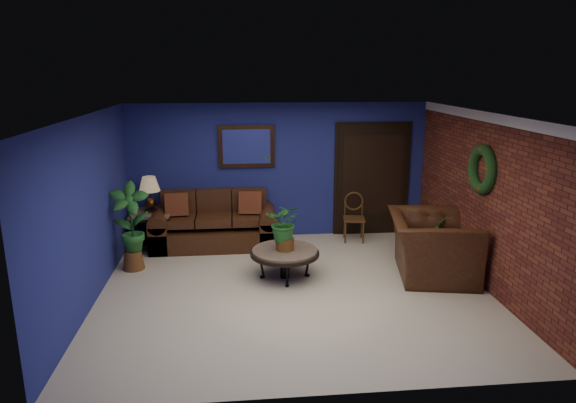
{
  "coord_description": "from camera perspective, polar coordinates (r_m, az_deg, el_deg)",
  "views": [
    {
      "loc": [
        -0.78,
        -6.8,
        3.08
      ],
      "look_at": [
        -0.04,
        0.55,
        1.17
      ],
      "focal_mm": 32.0,
      "sensor_mm": 36.0,
      "label": 1
    }
  ],
  "objects": [
    {
      "name": "coffee_table",
      "position": [
        7.77,
        -0.36,
        -5.76
      ],
      "size": [
        1.04,
        1.04,
        0.45
      ],
      "rotation": [
        0.0,
        0.0,
        -0.32
      ],
      "color": "#55504A",
      "rests_on": "ground"
    },
    {
      "name": "armchair",
      "position": [
        8.14,
        15.71,
        -4.79
      ],
      "size": [
        1.5,
        1.65,
        0.93
      ],
      "primitive_type": "imported",
      "rotation": [
        0.0,
        0.0,
        1.38
      ],
      "color": "#452713",
      "rests_on": "ground"
    },
    {
      "name": "closet_door",
      "position": [
        9.82,
        9.29,
        2.38
      ],
      "size": [
        1.44,
        0.06,
        2.18
      ],
      "primitive_type": "cube",
      "color": "black",
      "rests_on": "wall_back"
    },
    {
      "name": "wreath",
      "position": [
        7.8,
        20.77,
        3.37
      ],
      "size": [
        0.16,
        0.72,
        0.72
      ],
      "primitive_type": "torus",
      "rotation": [
        0.0,
        1.57,
        0.0
      ],
      "color": "black",
      "rests_on": "wall_right_brick"
    },
    {
      "name": "floor_plant",
      "position": [
        8.6,
        15.93,
        -4.22
      ],
      "size": [
        0.42,
        0.37,
        0.78
      ],
      "color": "brown",
      "rests_on": "ground"
    },
    {
      "name": "end_table",
      "position": [
        9.34,
        -14.91,
        -2.0
      ],
      "size": [
        0.72,
        0.72,
        0.66
      ],
      "color": "#55504A",
      "rests_on": "ground"
    },
    {
      "name": "side_chair",
      "position": [
        9.52,
        7.34,
        -1.33
      ],
      "size": [
        0.43,
        0.43,
        0.89
      ],
      "rotation": [
        0.0,
        0.0,
        -0.15
      ],
      "color": "#513417",
      "rests_on": "ground"
    },
    {
      "name": "wall_left",
      "position": [
        7.31,
        -21.2,
        -0.99
      ],
      "size": [
        0.04,
        5.0,
        2.5
      ],
      "primitive_type": "cube",
      "color": "navy",
      "rests_on": "ground"
    },
    {
      "name": "coffee_plant",
      "position": [
        7.62,
        -0.36,
        -2.56
      ],
      "size": [
        0.65,
        0.6,
        0.72
      ],
      "color": "brown",
      "rests_on": "coffee_table"
    },
    {
      "name": "tall_plant",
      "position": [
        8.34,
        -17.09,
        -2.35
      ],
      "size": [
        0.63,
        0.44,
        1.4
      ],
      "color": "brown",
      "rests_on": "ground"
    },
    {
      "name": "table_lamp",
      "position": [
        9.21,
        -15.13,
        1.24
      ],
      "size": [
        0.36,
        0.36,
        0.6
      ],
      "color": "#432813",
      "rests_on": "end_table"
    },
    {
      "name": "wall_mirror",
      "position": [
        9.36,
        -4.64,
        6.1
      ],
      "size": [
        1.02,
        0.06,
        0.77
      ],
      "primitive_type": "cube",
      "color": "#432813",
      "rests_on": "wall_back"
    },
    {
      "name": "crown_molding",
      "position": [
        7.68,
        21.63,
        8.64
      ],
      "size": [
        0.03,
        5.0,
        0.14
      ],
      "primitive_type": "cube",
      "color": "white",
      "rests_on": "wall_right_brick"
    },
    {
      "name": "floor",
      "position": [
        7.51,
        0.71,
        -9.72
      ],
      "size": [
        5.5,
        5.5,
        0.0
      ],
      "primitive_type": "plane",
      "color": "beige",
      "rests_on": "ground"
    },
    {
      "name": "sofa",
      "position": [
        9.31,
        -8.13,
        -2.86
      ],
      "size": [
        2.2,
        0.95,
        0.99
      ],
      "color": "#452713",
      "rests_on": "ground"
    },
    {
      "name": "wall_right_brick",
      "position": [
        7.88,
        21.03,
        0.09
      ],
      "size": [
        0.04,
        5.0,
        2.5
      ],
      "primitive_type": "cube",
      "color": "maroon",
      "rests_on": "ground"
    },
    {
      "name": "ceiling",
      "position": [
        6.87,
        0.77,
        9.66
      ],
      "size": [
        5.5,
        5.0,
        0.02
      ],
      "primitive_type": "cube",
      "color": "silver",
      "rests_on": "wall_back"
    },
    {
      "name": "wall_back",
      "position": [
        9.51,
        -0.96,
        3.41
      ],
      "size": [
        5.5,
        0.04,
        2.5
      ],
      "primitive_type": "cube",
      "color": "navy",
      "rests_on": "ground"
    }
  ]
}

